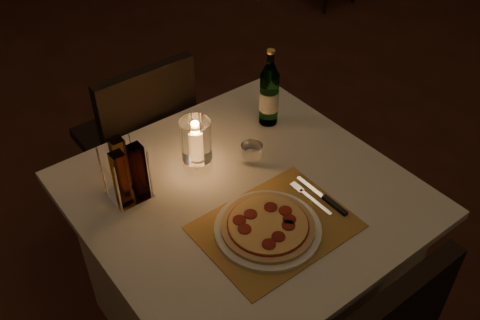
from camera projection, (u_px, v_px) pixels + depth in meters
floor at (217, 233)px, 2.59m from camera, size 8.00×10.00×0.02m
main_table at (243, 263)px, 1.96m from camera, size 1.00×1.00×0.74m
chair_far at (141, 132)px, 2.28m from camera, size 0.42×0.42×0.90m
placemat at (275, 227)px, 1.61m from camera, size 0.45×0.34×0.00m
plate at (268, 229)px, 1.59m from camera, size 0.32×0.32×0.01m
pizza at (268, 225)px, 1.58m from camera, size 0.28×0.28×0.02m
fork at (308, 196)px, 1.70m from camera, size 0.02×0.18×0.00m
knife at (329, 201)px, 1.68m from camera, size 0.02×0.22×0.01m
tumbler at (252, 154)px, 1.81m from camera, size 0.07×0.07×0.07m
water_bottle at (269, 94)px, 1.93m from camera, size 0.07×0.07×0.30m
hurricane_candle at (196, 142)px, 1.74m from camera, size 0.10×0.10×0.20m
cruet_caddy at (127, 174)px, 1.64m from camera, size 0.12×0.12×0.21m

